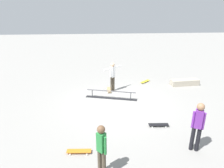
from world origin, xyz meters
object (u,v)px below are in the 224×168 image
Objects in this scene: skate_ledge at (185,82)px; loose_skateboard_yellow at (145,81)px; skateboard_main at (109,90)px; loose_skateboard_orange at (79,151)px; bystander_purple_shirt at (198,125)px; loose_skateboard_black at (159,125)px; grind_rail at (111,95)px; skater_main at (113,75)px; bystander_green_shirt at (101,148)px.

loose_skateboard_yellow is (2.31, -0.68, -0.10)m from skate_ledge.
skateboard_main is 5.36m from loose_skateboard_orange.
bystander_purple_shirt is at bearing 49.31° from loose_skateboard_yellow.
loose_skateboard_black is at bearing 27.13° from loose_skateboard_orange.
bystander_purple_shirt reaches higher than skate_ledge.
loose_skateboard_orange is (3.09, 1.31, 0.00)m from loose_skateboard_black.
skateboard_main is at bearing 139.09° from bystander_purple_shirt.
loose_skateboard_black is (-1.72, 3.87, 0.00)m from skateboard_main.
grind_rail is 5.01m from bystander_purple_shirt.
grind_rail is 3.67× the size of loose_skateboard_yellow.
skater_main is 2.06× the size of loose_skateboard_orange.
loose_skateboard_yellow is 5.12m from loose_skateboard_black.
skateboard_main is 1.09× the size of loose_skateboard_yellow.
loose_skateboard_black is (3.04, 4.39, -0.10)m from skate_ledge.
loose_skateboard_orange is at bearing 86.51° from grind_rail.
grind_rail is at bearing 127.04° from bystander_green_shirt.
loose_skateboard_orange is at bearing -152.91° from loose_skateboard_black.
loose_skateboard_orange is (1.58, 5.17, -0.90)m from skater_main.
skater_main is 2.69m from loose_skateboard_yellow.
skater_main reaches higher than loose_skateboard_orange.
bystander_green_shirt is 1.44m from loose_skateboard_orange.
bystander_green_shirt is at bearing 50.84° from skate_ledge.
bystander_purple_shirt is 1.09× the size of bystander_green_shirt.
grind_rail is 3.33× the size of loose_skateboard_orange.
skater_main is 5.80m from bystander_purple_shirt.
loose_skateboard_yellow is (-3.09, -7.32, -0.83)m from bystander_green_shirt.
loose_skateboard_yellow is 0.91× the size of loose_skateboard_orange.
skater_main is at bearing 77.16° from loose_skateboard_orange.
skateboard_main is 6.21m from bystander_green_shirt.
bystander_purple_shirt is (-2.44, 5.36, 0.91)m from skateboard_main.
skater_main is at bearing 126.82° from bystander_green_shirt.
skate_ledge reaches higher than loose_skateboard_orange.
bystander_purple_shirt reaches higher than grind_rail.
bystander_green_shirt reaches higher than loose_skateboard_yellow.
skater_main reaches higher than grind_rail.
loose_skateboard_yellow is (0.01, -6.56, -0.91)m from bystander_purple_shirt.
bystander_green_shirt reaches higher than grind_rail.
loose_skateboard_orange is at bearing -158.15° from bystander_purple_shirt.
bystander_purple_shirt is at bearing 134.41° from grind_rail.
skateboard_main is 0.99× the size of loose_skateboard_black.
bystander_green_shirt is 2.17× the size of loose_skateboard_yellow.
bystander_green_shirt is (0.86, 6.11, -0.07)m from skater_main.
bystander_green_shirt is 7.99m from loose_skateboard_yellow.
skate_ledge is 6.37m from bystander_purple_shirt.
skate_ledge is at bearing -84.47° from skateboard_main.
skateboard_main and loose_skateboard_yellow have the same top height.
bystander_green_shirt is at bearing 43.41° from skater_main.
skateboard_main is at bearing -72.38° from grind_rail.
skateboard_main is at bearing -14.55° from loose_skateboard_yellow.
bystander_purple_shirt is (2.31, 5.88, 0.80)m from skate_ledge.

